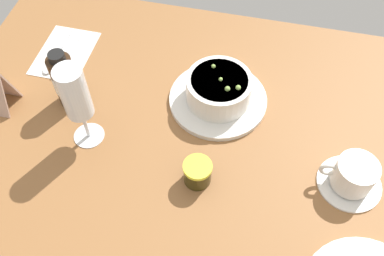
% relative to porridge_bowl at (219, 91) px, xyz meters
% --- Properties ---
extents(ground_plane, '(1.10, 0.84, 0.03)m').
position_rel_porridge_bowl_xyz_m(ground_plane, '(0.05, 0.12, -0.05)').
color(ground_plane, brown).
extents(porridge_bowl, '(0.22, 0.22, 0.08)m').
position_rel_porridge_bowl_xyz_m(porridge_bowl, '(0.00, 0.00, 0.00)').
color(porridge_bowl, silver).
rests_on(porridge_bowl, ground_plane).
extents(cutlery_setting, '(0.13, 0.17, 0.01)m').
position_rel_porridge_bowl_xyz_m(cutlery_setting, '(0.40, -0.06, -0.03)').
color(cutlery_setting, silver).
rests_on(cutlery_setting, ground_plane).
extents(coffee_cup, '(0.13, 0.13, 0.07)m').
position_rel_porridge_bowl_xyz_m(coffee_cup, '(-0.29, 0.15, -0.00)').
color(coffee_cup, silver).
rests_on(coffee_cup, ground_plane).
extents(wine_glass, '(0.06, 0.06, 0.20)m').
position_rel_porridge_bowl_xyz_m(wine_glass, '(0.25, 0.15, 0.10)').
color(wine_glass, white).
rests_on(wine_glass, ground_plane).
extents(jam_jar, '(0.06, 0.06, 0.05)m').
position_rel_porridge_bowl_xyz_m(jam_jar, '(0.00, 0.20, -0.01)').
color(jam_jar, '#352E0F').
rests_on(jam_jar, ground_plane).
extents(sauce_bottle_brown, '(0.05, 0.05, 0.14)m').
position_rel_porridge_bowl_xyz_m(sauce_bottle_brown, '(0.32, 0.07, 0.03)').
color(sauce_bottle_brown, '#382314').
rests_on(sauce_bottle_brown, ground_plane).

